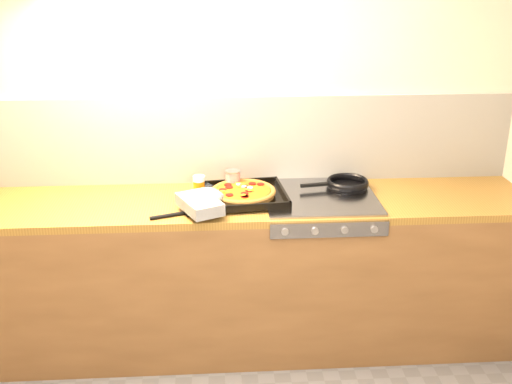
{
  "coord_description": "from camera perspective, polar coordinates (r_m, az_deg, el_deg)",
  "views": [
    {
      "loc": [
        -0.09,
        -1.89,
        2.11
      ],
      "look_at": [
        0.1,
        1.08,
        0.95
      ],
      "focal_mm": 42.0,
      "sensor_mm": 36.0,
      "label": 1
    }
  ],
  "objects": [
    {
      "name": "juice_glass",
      "position": [
        3.29,
        -5.45,
        0.63
      ],
      "size": [
        0.07,
        0.07,
        0.11
      ],
      "color": "orange",
      "rests_on": "counter_run"
    },
    {
      "name": "counter_run",
      "position": [
        3.43,
        -1.7,
        -7.73
      ],
      "size": [
        3.2,
        0.62,
        0.9
      ],
      "color": "brown",
      "rests_on": "ground"
    },
    {
      "name": "frying_pan",
      "position": [
        3.39,
        8.62,
        0.79
      ],
      "size": [
        0.41,
        0.27,
        0.04
      ],
      "color": "black",
      "rests_on": "stovetop"
    },
    {
      "name": "tomato_can",
      "position": [
        3.34,
        -2.23,
        1.09
      ],
      "size": [
        0.1,
        0.1,
        0.12
      ],
      "color": "maroon",
      "rests_on": "counter_run"
    },
    {
      "name": "wooden_spoon",
      "position": [
        3.37,
        -0.57,
        0.41
      ],
      "size": [
        0.3,
        0.07,
        0.02
      ],
      "color": "#B67F4D",
      "rests_on": "counter_run"
    },
    {
      "name": "room_shell",
      "position": [
        3.42,
        -2.01,
        4.95
      ],
      "size": [
        3.2,
        3.2,
        3.2
      ],
      "color": "white",
      "rests_on": "ground"
    },
    {
      "name": "black_spatula",
      "position": [
        3.05,
        -7.37,
        -2.11
      ],
      "size": [
        0.28,
        0.14,
        0.02
      ],
      "color": "black",
      "rests_on": "counter_run"
    },
    {
      "name": "pizza_on_tray",
      "position": [
        3.17,
        -2.39,
        -0.32
      ],
      "size": [
        0.6,
        0.56,
        0.08
      ],
      "color": "black",
      "rests_on": "stovetop"
    },
    {
      "name": "stovetop",
      "position": [
        3.27,
        6.1,
        -0.46
      ],
      "size": [
        0.6,
        0.56,
        0.02
      ],
      "primitive_type": "cube",
      "color": "gray",
      "rests_on": "counter_run"
    }
  ]
}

